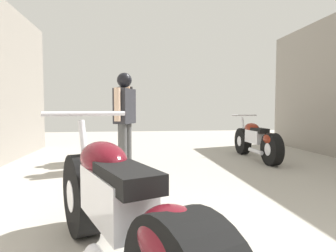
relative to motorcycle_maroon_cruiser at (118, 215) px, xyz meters
The scene contains 5 objects.
ground_plane 2.38m from the motorcycle_maroon_cruiser, 62.88° to the left, with size 18.54×18.54×0.00m, color #A8A399.
motorcycle_maroon_cruiser is the anchor object (origin of this frame).
motorcycle_black_naked 4.62m from the motorcycle_maroon_cruiser, 55.52° to the left, with size 0.57×1.93×0.90m.
mechanic_in_blue 4.09m from the motorcycle_maroon_cruiser, 90.83° to the left, with size 0.36×0.69×1.70m.
mechanic_with_helmet 3.35m from the motorcycle_maroon_cruiser, 90.38° to the left, with size 0.39×0.63×1.65m.
Camera 1 is at (-0.99, 0.16, 1.03)m, focal length 30.22 mm.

